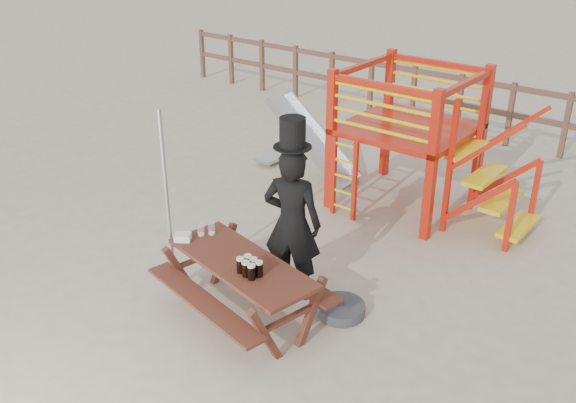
% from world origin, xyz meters
% --- Properties ---
extents(ground, '(60.00, 60.00, 0.00)m').
position_xyz_m(ground, '(0.00, 0.00, 0.00)').
color(ground, beige).
rests_on(ground, ground).
extents(back_fence, '(15.09, 0.09, 1.20)m').
position_xyz_m(back_fence, '(0.00, 7.00, 0.74)').
color(back_fence, brown).
rests_on(back_fence, ground).
extents(playground_fort, '(4.71, 1.84, 2.10)m').
position_xyz_m(playground_fort, '(0.12, 3.58, 1.07)').
color(playground_fort, red).
rests_on(playground_fort, ground).
extents(picnic_table, '(2.06, 1.61, 0.72)m').
position_xyz_m(picnic_table, '(0.26, -0.09, 0.45)').
color(picnic_table, brown).
rests_on(picnic_table, ground).
extents(man_with_hat, '(0.78, 0.64, 2.17)m').
position_xyz_m(man_with_hat, '(0.40, 0.62, 0.97)').
color(man_with_hat, black).
rests_on(man_with_hat, ground).
extents(metal_pole, '(0.05, 0.05, 2.23)m').
position_xyz_m(metal_pole, '(-0.77, -0.17, 1.12)').
color(metal_pole, '#B2B2B7').
rests_on(metal_pole, ground).
extents(parasol_base, '(0.55, 0.55, 0.23)m').
position_xyz_m(parasol_base, '(1.09, 0.62, 0.06)').
color(parasol_base, '#3D3D42').
rests_on(parasol_base, ground).
extents(paper_bag, '(0.23, 0.22, 0.08)m').
position_xyz_m(paper_bag, '(-0.57, -0.16, 0.76)').
color(paper_bag, white).
rests_on(paper_bag, picnic_table).
extents(stout_pints, '(0.28, 0.21, 0.17)m').
position_xyz_m(stout_pints, '(0.50, -0.23, 0.80)').
color(stout_pints, black).
rests_on(stout_pints, picnic_table).
extents(empty_glasses, '(0.16, 0.18, 0.15)m').
position_xyz_m(empty_glasses, '(-0.45, 0.10, 0.79)').
color(empty_glasses, silver).
rests_on(empty_glasses, picnic_table).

